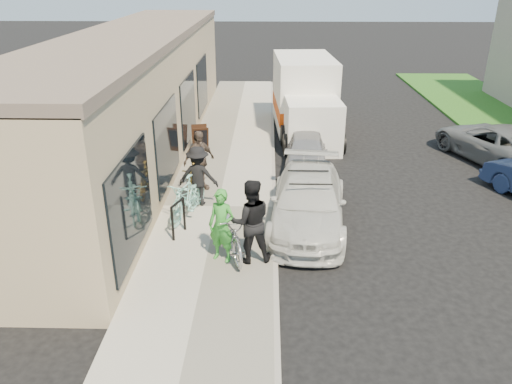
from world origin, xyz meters
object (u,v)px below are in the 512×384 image
object	(u,v)px
sandwich_board	(200,138)
cruiser_bike_a	(185,199)
far_car_gray	(495,143)
man_standing	(250,221)
sedan_white	(308,202)
tandem_bike	(230,231)
moving_truck	(305,100)
woman_rider	(222,226)
sedan_silver	(306,151)
cruiser_bike_b	(188,197)
bike_rack	(178,215)
cruiser_bike_c	(193,180)
bystander_a	(198,176)
bystander_b	(199,161)

from	to	relation	value
sandwich_board	cruiser_bike_a	xyz separation A→B (m)	(0.29, -5.29, 0.08)
far_car_gray	cruiser_bike_a	size ratio (longest dim) A/B	2.57
man_standing	sedan_white	bearing A→B (deg)	-135.24
sedan_white	tandem_bike	world-z (taller)	sedan_white
moving_truck	woman_rider	world-z (taller)	moving_truck
moving_truck	cruiser_bike_a	world-z (taller)	moving_truck
sedan_silver	far_car_gray	distance (m)	6.61
cruiser_bike_b	sedan_white	bearing A→B (deg)	15.75
cruiser_bike_b	cruiser_bike_a	bearing A→B (deg)	-74.61
bike_rack	cruiser_bike_c	xyz separation A→B (m)	(0.02, 2.38, -0.07)
sedan_silver	man_standing	bearing A→B (deg)	-101.22
man_standing	cruiser_bike_b	world-z (taller)	man_standing
far_car_gray	bystander_a	bearing A→B (deg)	3.40
sedan_white	sedan_silver	xyz separation A→B (m)	(0.24, 4.19, -0.09)
sedan_white	cruiser_bike_b	distance (m)	3.15
woman_rider	bystander_a	bearing A→B (deg)	129.98
woman_rider	bystander_b	bearing A→B (deg)	127.11
cruiser_bike_b	bystander_b	size ratio (longest dim) A/B	0.98
moving_truck	cruiser_bike_b	size ratio (longest dim) A/B	3.48
sedan_silver	far_car_gray	world-z (taller)	far_car_gray
sedan_white	tandem_bike	size ratio (longest dim) A/B	2.32
sedan_white	cruiser_bike_b	xyz separation A→B (m)	(-3.13, 0.32, -0.06)
tandem_bike	woman_rider	size ratio (longest dim) A/B	1.22
sandwich_board	bystander_a	xyz separation A→B (m)	(0.53, -4.46, 0.37)
tandem_bike	cruiser_bike_c	bearing A→B (deg)	94.26
sandwich_board	man_standing	bearing A→B (deg)	-88.35
moving_truck	cruiser_bike_a	bearing A→B (deg)	-116.87
sandwich_board	far_car_gray	bearing A→B (deg)	-15.71
sandwich_board	man_standing	distance (m)	7.62
sedan_silver	cruiser_bike_c	xyz separation A→B (m)	(-3.40, -2.71, 0.04)
bike_rack	bystander_b	world-z (taller)	bystander_b
sedan_white	moving_truck	size ratio (longest dim) A/B	0.78
cruiser_bike_a	bystander_b	distance (m)	1.90
sedan_white	bystander_b	xyz separation A→B (m)	(-3.03, 1.91, 0.38)
sandwich_board	cruiser_bike_a	world-z (taller)	cruiser_bike_a
sedan_silver	man_standing	xyz separation A→B (m)	(-1.65, -6.18, 0.53)
cruiser_bike_b	cruiser_bike_c	xyz separation A→B (m)	(-0.04, 1.17, 0.01)
bike_rack	far_car_gray	xyz separation A→B (m)	(9.99, 5.91, -0.04)
sedan_silver	tandem_bike	bearing A→B (deg)	-106.01
moving_truck	man_standing	world-z (taller)	moving_truck
far_car_gray	tandem_bike	xyz separation A→B (m)	(-8.67, -6.71, 0.04)
tandem_bike	cruiser_bike_b	distance (m)	2.37
far_car_gray	bike_rack	bearing A→B (deg)	10.96
bystander_a	tandem_bike	bearing A→B (deg)	118.11
bike_rack	tandem_bike	bearing A→B (deg)	-31.21
bike_rack	bystander_b	xyz separation A→B (m)	(0.16, 2.80, 0.35)
sedan_white	man_standing	xyz separation A→B (m)	(-1.41, -1.99, 0.44)
sandwich_board	woman_rider	xyz separation A→B (m)	(1.41, -7.33, 0.37)
sedan_white	moving_truck	world-z (taller)	moving_truck
man_standing	sedan_silver	bearing A→B (deg)	-114.81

